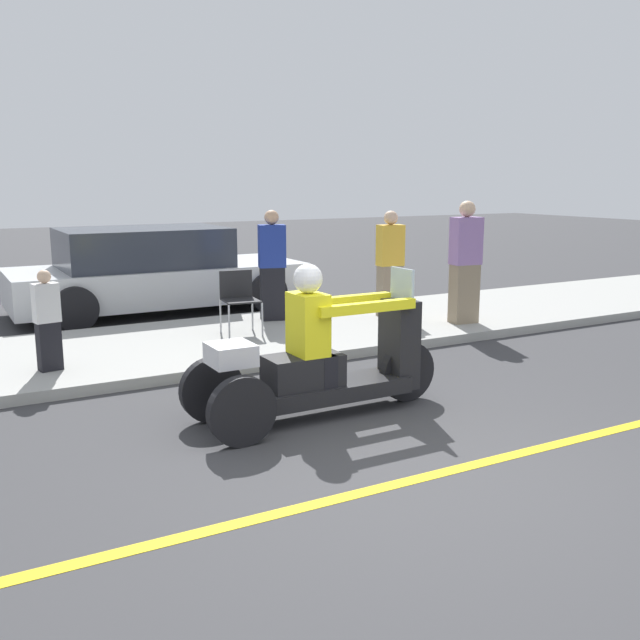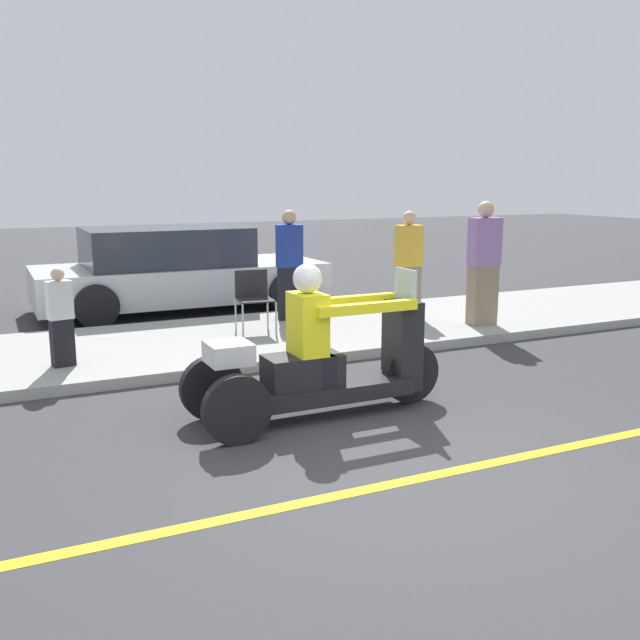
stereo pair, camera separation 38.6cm
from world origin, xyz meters
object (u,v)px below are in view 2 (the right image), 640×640
object	(u,v)px
spectator_far_back	(289,267)
folding_chair_set_back	(253,295)
spectator_by_tree	(408,266)
spectator_near_curb	(484,266)
parked_car_lot_center	(176,270)
motorcycle_trike	(321,363)
spectator_end_of_line	(61,319)

from	to	relation	value
spectator_far_back	folding_chair_set_back	bearing A→B (deg)	-142.03
spectator_by_tree	spectator_near_curb	world-z (taller)	spectator_near_curb
spectator_far_back	spectator_near_curb	bearing A→B (deg)	-33.47
spectator_by_tree	parked_car_lot_center	distance (m)	3.86
spectator_near_curb	parked_car_lot_center	distance (m)	4.97
spectator_by_tree	parked_car_lot_center	bearing A→B (deg)	135.69
motorcycle_trike	parked_car_lot_center	bearing A→B (deg)	88.20
spectator_near_curb	folding_chair_set_back	size ratio (longest dim) A/B	2.09
motorcycle_trike	spectator_by_tree	bearing A→B (deg)	47.26
spectator_near_curb	spectator_end_of_line	world-z (taller)	spectator_near_curb
spectator_near_curb	spectator_end_of_line	xyz separation A→B (m)	(-5.54, 0.14, -0.31)
spectator_end_of_line	parked_car_lot_center	bearing A→B (deg)	58.28
spectator_near_curb	spectator_end_of_line	size ratio (longest dim) A/B	1.59
spectator_far_back	spectator_end_of_line	bearing A→B (deg)	-157.37
spectator_end_of_line	motorcycle_trike	bearing A→B (deg)	-50.83
motorcycle_trike	spectator_near_curb	xyz separation A→B (m)	(3.58, 2.26, 0.45)
folding_chair_set_back	parked_car_lot_center	world-z (taller)	parked_car_lot_center
motorcycle_trike	folding_chair_set_back	size ratio (longest dim) A/B	2.99
spectator_far_back	parked_car_lot_center	bearing A→B (deg)	117.96
spectator_by_tree	parked_car_lot_center	world-z (taller)	spectator_by_tree
folding_chair_set_back	parked_car_lot_center	bearing A→B (deg)	97.18
spectator_far_back	spectator_end_of_line	distance (m)	3.55
spectator_end_of_line	parked_car_lot_center	xyz separation A→B (m)	(2.15, 3.47, 0.01)
folding_chair_set_back	parked_car_lot_center	distance (m)	2.74
motorcycle_trike	spectator_end_of_line	bearing A→B (deg)	129.17
spectator_by_tree	spectator_end_of_line	bearing A→B (deg)	-170.97
motorcycle_trike	spectator_far_back	bearing A→B (deg)	70.89
spectator_far_back	spectator_by_tree	xyz separation A→B (m)	(1.64, -0.58, -0.01)
spectator_far_back	parked_car_lot_center	size ratio (longest dim) A/B	0.34
spectator_near_curb	motorcycle_trike	bearing A→B (deg)	-147.69
motorcycle_trike	spectator_near_curb	bearing A→B (deg)	32.31
parked_car_lot_center	spectator_near_curb	bearing A→B (deg)	-46.79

